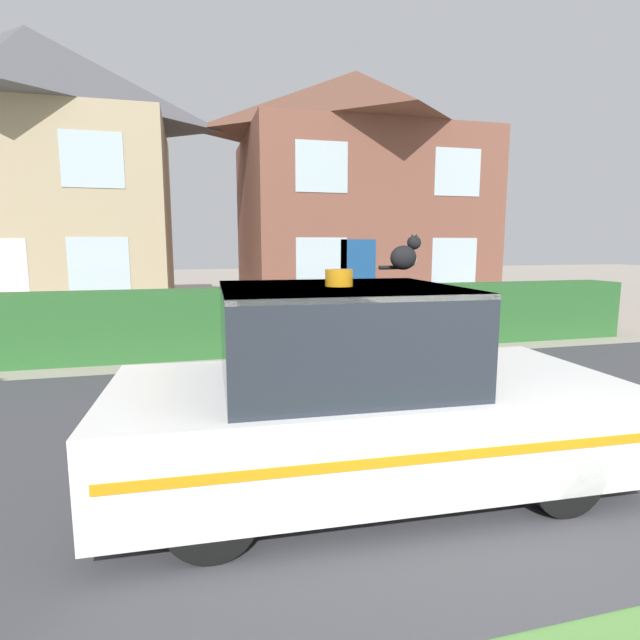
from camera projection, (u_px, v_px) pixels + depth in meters
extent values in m
cube|color=#424247|center=(374.00, 424.00, 5.49)|extent=(28.00, 5.98, 0.01)
cube|color=#2D662D|center=(267.00, 320.00, 9.16)|extent=(14.98, 0.86, 1.17)
cylinder|color=black|center=(563.00, 475.00, 3.63)|extent=(0.59, 0.22, 0.58)
cylinder|color=black|center=(458.00, 406.00, 5.17)|extent=(0.59, 0.22, 0.58)
cylinder|color=black|center=(211.00, 514.00, 3.10)|extent=(0.59, 0.22, 0.58)
cylinder|color=black|center=(211.00, 424.00, 4.65)|extent=(0.59, 0.22, 0.58)
cube|color=white|center=(366.00, 420.00, 4.10)|extent=(4.11, 1.97, 0.71)
cube|color=#232833|center=(339.00, 334.00, 3.94)|extent=(1.87, 1.69, 0.76)
cube|color=white|center=(339.00, 289.00, 3.89)|extent=(1.87, 1.69, 0.04)
cube|color=orange|center=(408.00, 460.00, 3.22)|extent=(3.84, 0.17, 0.07)
cube|color=orange|center=(339.00, 384.00, 4.97)|extent=(3.84, 0.17, 0.07)
cylinder|color=orange|center=(339.00, 278.00, 3.88)|extent=(0.22, 0.22, 0.13)
ellipsoid|color=black|center=(403.00, 258.00, 3.78)|extent=(0.23, 0.17, 0.18)
ellipsoid|color=beige|center=(412.00, 259.00, 3.81)|extent=(0.07, 0.09, 0.10)
sphere|color=black|center=(414.00, 243.00, 3.80)|extent=(0.11, 0.11, 0.11)
cone|color=black|center=(416.00, 237.00, 3.76)|extent=(0.04, 0.04, 0.04)
cone|color=black|center=(412.00, 237.00, 3.82)|extent=(0.04, 0.04, 0.04)
cylinder|color=black|center=(389.00, 268.00, 3.84)|extent=(0.18, 0.05, 0.03)
cube|color=tan|center=(40.00, 219.00, 14.10)|extent=(7.01, 5.57, 5.33)
pyramid|color=#56565B|center=(28.00, 74.00, 13.52)|extent=(7.36, 5.84, 2.45)
cube|color=white|center=(5.00, 284.00, 11.64)|extent=(1.00, 0.02, 2.10)
cube|color=silver|center=(99.00, 264.00, 12.09)|extent=(1.40, 0.02, 1.30)
cube|color=silver|center=(92.00, 159.00, 11.72)|extent=(1.40, 0.02, 1.30)
cube|color=brown|center=(355.00, 223.00, 16.57)|extent=(7.14, 6.22, 5.35)
pyramid|color=brown|center=(356.00, 105.00, 16.01)|extent=(7.49, 6.53, 2.09)
cube|color=navy|center=(358.00, 278.00, 13.59)|extent=(1.00, 0.02, 2.10)
cube|color=silver|center=(322.00, 262.00, 13.27)|extent=(1.40, 0.02, 1.30)
cube|color=silver|center=(454.00, 261.00, 14.25)|extent=(1.40, 0.02, 1.30)
cube|color=silver|center=(322.00, 167.00, 12.90)|extent=(1.40, 0.02, 1.30)
cube|color=silver|center=(458.00, 172.00, 13.89)|extent=(1.40, 0.02, 1.30)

